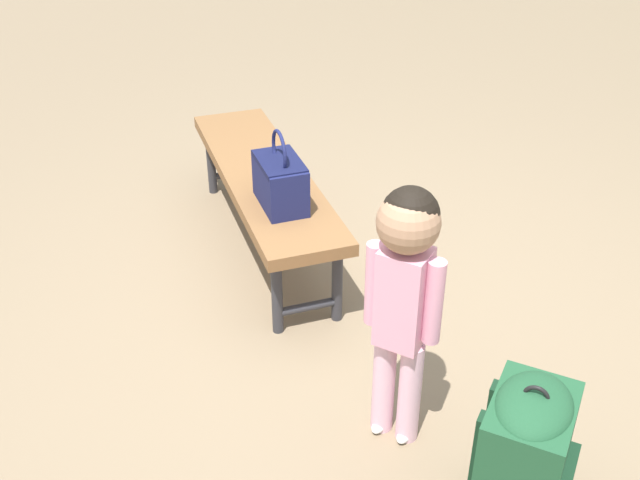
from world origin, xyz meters
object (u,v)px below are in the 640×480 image
Objects in this scene: park_bench at (264,181)px; child_standing at (404,281)px; backpack_large at (525,454)px; handbag at (280,180)px.

child_standing is at bearing 3.07° from park_bench.
child_standing is 1.81× the size of backpack_large.
child_standing is at bearing -155.59° from backpack_large.
child_standing is 0.67m from backpack_large.
handbag is at bearing -174.57° from child_standing.
park_bench is at bearing -171.18° from backpack_large.
handbag reaches higher than park_bench.
backpack_large reaches higher than park_bench.
backpack_large is (1.55, 0.32, -0.29)m from handbag.
park_bench is at bearing -176.93° from child_standing.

